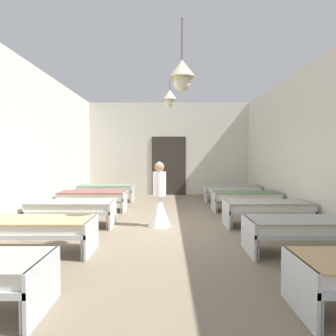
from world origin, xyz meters
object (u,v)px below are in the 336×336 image
at_px(bed_right_row_1, 303,227).
at_px(bed_right_row_2, 265,207).
at_px(bed_left_row_3, 91,196).
at_px(bed_right_row_4, 230,189).
at_px(nurse_near_aisle, 158,203).
at_px(bed_left_row_1, 33,227).
at_px(bed_left_row_4, 105,189).
at_px(bed_left_row_2, 70,207).
at_px(bed_right_row_3, 244,196).

bearing_deg(bed_right_row_1, bed_right_row_2, 90.00).
bearing_deg(bed_right_row_1, bed_left_row_3, 139.51).
bearing_deg(bed_right_row_4, nurse_near_aisle, -122.85).
bearing_deg(bed_right_row_2, bed_left_row_1, -156.88).
bearing_deg(nurse_near_aisle, bed_right_row_4, -102.09).
xyz_separation_m(bed_left_row_3, nurse_near_aisle, (2.00, -1.90, 0.09)).
relative_size(bed_left_row_4, nurse_near_aisle, 1.28).
bearing_deg(bed_left_row_3, bed_right_row_1, -40.49).
distance_m(bed_left_row_2, bed_left_row_3, 1.90).
bearing_deg(bed_left_row_1, bed_right_row_1, 0.00).
distance_m(bed_right_row_1, bed_right_row_2, 1.90).
distance_m(bed_right_row_3, bed_right_row_4, 1.90).
bearing_deg(bed_right_row_4, bed_left_row_1, -127.98).
height_order(bed_left_row_3, bed_left_row_4, same).
height_order(bed_left_row_1, bed_right_row_4, same).
bearing_deg(nurse_near_aisle, bed_left_row_1, 64.34).
distance_m(bed_right_row_1, nurse_near_aisle, 3.10).
distance_m(bed_right_row_2, bed_left_row_3, 4.84).
relative_size(bed_right_row_4, nurse_near_aisle, 1.28).
xyz_separation_m(bed_right_row_3, nurse_near_aisle, (-2.45, -1.90, 0.09)).
relative_size(bed_right_row_1, bed_left_row_2, 1.00).
bearing_deg(bed_right_row_2, bed_left_row_2, 180.00).
xyz_separation_m(bed_left_row_2, bed_left_row_4, (0.00, 3.80, 0.00)).
xyz_separation_m(bed_right_row_3, bed_left_row_4, (-4.45, 1.90, 0.00)).
xyz_separation_m(bed_left_row_1, bed_right_row_3, (4.45, 3.80, 0.00)).
xyz_separation_m(bed_right_row_1, nurse_near_aisle, (-2.45, 1.90, 0.09)).
height_order(bed_right_row_4, nurse_near_aisle, nurse_near_aisle).
bearing_deg(bed_right_row_1, bed_right_row_4, 90.00).
xyz_separation_m(bed_right_row_3, bed_right_row_4, (0.00, 1.90, 0.00)).
bearing_deg(bed_left_row_3, bed_right_row_3, 0.00).
bearing_deg(bed_right_row_2, bed_left_row_3, 156.88).
xyz_separation_m(bed_right_row_4, nurse_near_aisle, (-2.45, -3.80, 0.09)).
height_order(bed_right_row_1, bed_right_row_4, same).
relative_size(bed_right_row_2, bed_right_row_3, 1.00).
bearing_deg(bed_right_row_3, bed_left_row_3, 180.00).
bearing_deg(bed_left_row_4, bed_left_row_3, -90.00).
distance_m(bed_right_row_1, bed_left_row_2, 4.84).
distance_m(bed_left_row_2, nurse_near_aisle, 2.00).
distance_m(bed_left_row_1, bed_right_row_4, 7.23).
bearing_deg(nurse_near_aisle, bed_right_row_3, -121.50).
xyz_separation_m(bed_left_row_1, bed_right_row_1, (4.45, 0.00, 0.00)).
height_order(bed_right_row_1, bed_right_row_2, same).
distance_m(bed_left_row_4, nurse_near_aisle, 4.29).
height_order(bed_right_row_3, bed_left_row_4, same).
height_order(bed_left_row_2, bed_right_row_2, same).
bearing_deg(bed_right_row_3, bed_right_row_4, 90.00).
xyz_separation_m(bed_right_row_2, bed_left_row_4, (-4.45, 3.80, 0.00)).
bearing_deg(bed_right_row_3, bed_left_row_4, 156.88).
xyz_separation_m(bed_left_row_1, bed_right_row_2, (4.45, 1.90, 0.00)).
distance_m(bed_right_row_3, nurse_near_aisle, 3.10).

